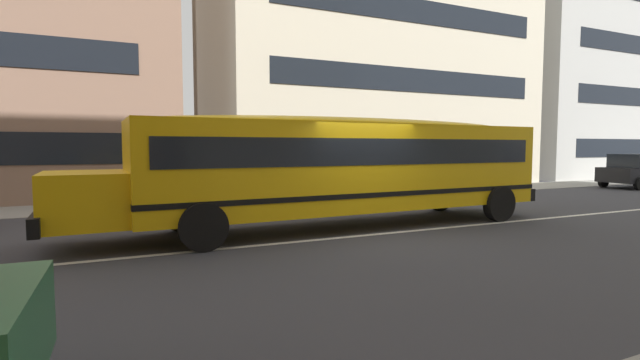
{
  "coord_description": "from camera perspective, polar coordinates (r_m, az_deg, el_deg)",
  "views": [
    {
      "loc": [
        -5.2,
        -8.66,
        1.96
      ],
      "look_at": [
        -0.9,
        0.62,
        1.22
      ],
      "focal_mm": 25.52,
      "sensor_mm": 36.0,
      "label": 1
    }
  ],
  "objects": [
    {
      "name": "sidewalk_far",
      "position": [
        17.23,
        -7.17,
        -2.42
      ],
      "size": [
        120.0,
        3.0,
        0.01
      ],
      "primitive_type": "cube",
      "color": "gray",
      "rests_on": "ground_plane"
    },
    {
      "name": "parked_car_black_past_driveway",
      "position": [
        26.8,
        35.07,
        0.99
      ],
      "size": [
        3.96,
        2.0,
        1.64
      ],
      "rotation": [
        0.0,
        0.0,
        -0.04
      ],
      "color": "black",
      "rests_on": "ground_plane"
    },
    {
      "name": "school_bus",
      "position": [
        11.17,
        2.81,
        2.24
      ],
      "size": [
        12.08,
        2.87,
        2.69
      ],
      "rotation": [
        0.0,
        0.0,
        3.17
      ],
      "color": "yellow",
      "rests_on": "ground_plane"
    },
    {
      "name": "apartment_block_far_centre",
      "position": [
        26.71,
        5.34,
        14.22
      ],
      "size": [
        17.15,
        9.9,
        13.3
      ],
      "color": "beige",
      "rests_on": "ground_plane"
    },
    {
      "name": "lane_centreline",
      "position": [
        10.29,
        6.03,
        -6.88
      ],
      "size": [
        110.0,
        0.16,
        0.01
      ],
      "primitive_type": "cube",
      "color": "silver",
      "rests_on": "ground_plane"
    },
    {
      "name": "ground_plane",
      "position": [
        10.29,
        6.03,
        -6.89
      ],
      "size": [
        400.0,
        400.0,
        0.0
      ],
      "primitive_type": "plane",
      "color": "#38383D"
    },
    {
      "name": "apartment_block_far_right",
      "position": [
        41.64,
        29.57,
        12.28
      ],
      "size": [
        20.43,
        12.71,
        16.5
      ],
      "color": "#B7B7B2",
      "rests_on": "ground_plane"
    }
  ]
}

